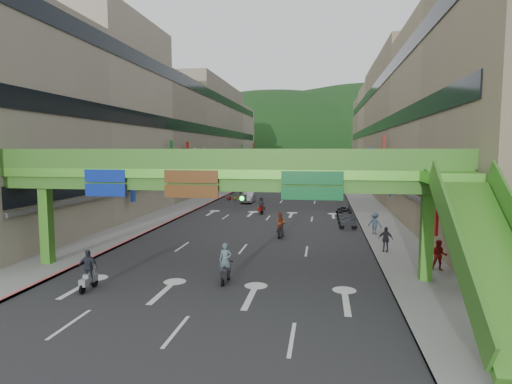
{
  "coord_description": "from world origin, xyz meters",
  "views": [
    {
      "loc": [
        5.55,
        -17.32,
        7.06
      ],
      "look_at": [
        0.0,
        18.0,
        3.5
      ],
      "focal_mm": 30.0,
      "sensor_mm": 36.0,
      "label": 1
    }
  ],
  "objects_px": {
    "car_yellow": "(294,180)",
    "overpass_near": "(237,184)",
    "scooter_rider_mid": "(281,225)",
    "pedestrian_red": "(439,258)",
    "car_silver": "(248,197)",
    "scooter_rider_near": "(225,264)"
  },
  "relations": [
    {
      "from": "scooter_rider_mid",
      "to": "car_yellow",
      "type": "distance_m",
      "value": 55.33
    },
    {
      "from": "overpass_near",
      "to": "car_silver",
      "type": "distance_m",
      "value": 33.85
    },
    {
      "from": "overpass_near",
      "to": "scooter_rider_near",
      "type": "bearing_deg",
      "value": -109.29
    },
    {
      "from": "overpass_near",
      "to": "pedestrian_red",
      "type": "height_order",
      "value": "overpass_near"
    },
    {
      "from": "car_yellow",
      "to": "scooter_rider_mid",
      "type": "bearing_deg",
      "value": -94.04
    },
    {
      "from": "car_yellow",
      "to": "scooter_rider_near",
      "type": "bearing_deg",
      "value": -96.01
    },
    {
      "from": "overpass_near",
      "to": "pedestrian_red",
      "type": "bearing_deg",
      "value": 13.08
    },
    {
      "from": "car_silver",
      "to": "car_yellow",
      "type": "relative_size",
      "value": 0.99
    },
    {
      "from": "overpass_near",
      "to": "car_yellow",
      "type": "distance_m",
      "value": 66.44
    },
    {
      "from": "overpass_near",
      "to": "pedestrian_red",
      "type": "distance_m",
      "value": 12.35
    },
    {
      "from": "overpass_near",
      "to": "scooter_rider_mid",
      "type": "relative_size",
      "value": 13.66
    },
    {
      "from": "car_silver",
      "to": "pedestrian_red",
      "type": "bearing_deg",
      "value": -62.53
    },
    {
      "from": "scooter_rider_near",
      "to": "pedestrian_red",
      "type": "height_order",
      "value": "scooter_rider_near"
    },
    {
      "from": "overpass_near",
      "to": "scooter_rider_mid",
      "type": "xyz_separation_m",
      "value": [
        1.33,
        11.01,
        -4.15
      ]
    },
    {
      "from": "scooter_rider_mid",
      "to": "car_yellow",
      "type": "height_order",
      "value": "scooter_rider_mid"
    },
    {
      "from": "scooter_rider_mid",
      "to": "pedestrian_red",
      "type": "xyz_separation_m",
      "value": [
        9.93,
        -8.39,
        -0.18
      ]
    },
    {
      "from": "car_yellow",
      "to": "pedestrian_red",
      "type": "relative_size",
      "value": 2.41
    },
    {
      "from": "car_yellow",
      "to": "overpass_near",
      "type": "bearing_deg",
      "value": -95.65
    },
    {
      "from": "overpass_near",
      "to": "pedestrian_red",
      "type": "relative_size",
      "value": 15.92
    },
    {
      "from": "pedestrian_red",
      "to": "overpass_near",
      "type": "bearing_deg",
      "value": -153.87
    },
    {
      "from": "pedestrian_red",
      "to": "car_yellow",
      "type": "bearing_deg",
      "value": 114.23
    },
    {
      "from": "car_yellow",
      "to": "car_silver",
      "type": "bearing_deg",
      "value": -103.44
    }
  ]
}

